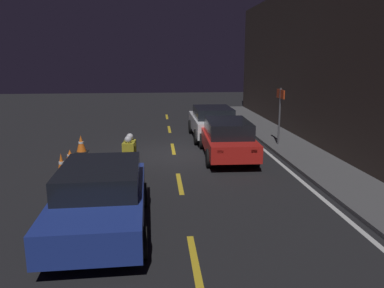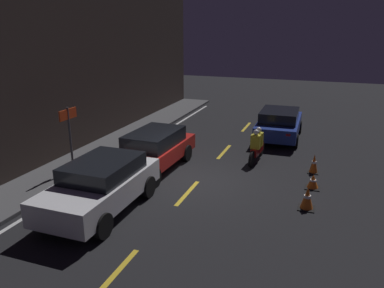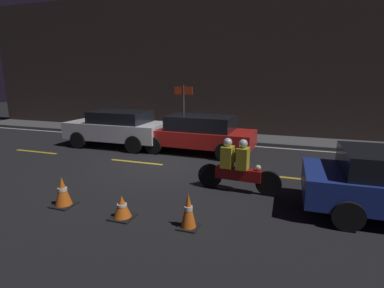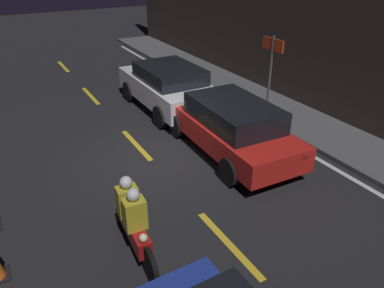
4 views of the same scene
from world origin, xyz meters
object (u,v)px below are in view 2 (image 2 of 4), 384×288
object	(u,v)px
sedan_white	(101,184)
shop_sign	(69,127)
traffic_cone_far	(314,164)
taxi_red	(153,150)
traffic_cone_mid	(313,182)
motorcycle	(257,146)
traffic_cone_near	(307,198)
sedan_blue	(279,123)

from	to	relation	value
sedan_white	shop_sign	size ratio (longest dim) A/B	1.75
traffic_cone_far	taxi_red	bearing A→B (deg)	106.52
sedan_white	traffic_cone_mid	distance (m)	6.92
shop_sign	motorcycle	bearing A→B (deg)	-58.47
traffic_cone_near	traffic_cone_mid	world-z (taller)	traffic_cone_near
motorcycle	shop_sign	bearing A→B (deg)	125.40
traffic_cone_mid	traffic_cone_far	size ratio (longest dim) A/B	0.68
motorcycle	shop_sign	world-z (taller)	shop_sign
sedan_blue	motorcycle	xyz separation A→B (m)	(-3.66, 0.38, -0.10)
taxi_red	traffic_cone_near	bearing A→B (deg)	78.39
shop_sign	traffic_cone_near	bearing A→B (deg)	-89.12
traffic_cone_near	shop_sign	distance (m)	8.38
taxi_red	sedan_white	bearing A→B (deg)	2.53
traffic_cone_far	sedan_blue	bearing A→B (deg)	23.99
shop_sign	taxi_red	bearing A→B (deg)	-59.26
traffic_cone_far	shop_sign	xyz separation A→B (m)	(-3.21, 8.28, 1.45)
traffic_cone_mid	traffic_cone_far	distance (m)	1.47
motorcycle	traffic_cone_mid	size ratio (longest dim) A/B	4.43
sedan_blue	shop_sign	world-z (taller)	shop_sign
traffic_cone_near	shop_sign	bearing A→B (deg)	90.88
taxi_red	traffic_cone_far	xyz separation A→B (m)	(1.71, -5.76, -0.42)
traffic_cone_near	traffic_cone_mid	size ratio (longest dim) A/B	1.41
traffic_cone_far	traffic_cone_mid	bearing A→B (deg)	-177.94
traffic_cone_mid	traffic_cone_far	bearing A→B (deg)	2.06
traffic_cone_mid	traffic_cone_far	world-z (taller)	traffic_cone_far
traffic_cone_mid	traffic_cone_near	bearing A→B (deg)	176.81
sedan_white	taxi_red	xyz separation A→B (m)	(3.52, 0.04, -0.04)
sedan_blue	traffic_cone_far	bearing A→B (deg)	-157.32
sedan_blue	traffic_cone_far	world-z (taller)	sedan_blue
sedan_blue	traffic_cone_near	xyz separation A→B (m)	(-7.24, -1.82, -0.42)
sedan_white	motorcycle	xyz separation A→B (m)	(5.73, -3.49, -0.16)
traffic_cone_mid	traffic_cone_far	xyz separation A→B (m)	(1.46, 0.05, 0.12)
sedan_white	traffic_cone_mid	size ratio (longest dim) A/B	8.50
motorcycle	traffic_cone_near	bearing A→B (deg)	-144.63
taxi_red	shop_sign	world-z (taller)	shop_sign
motorcycle	shop_sign	xyz separation A→B (m)	(-3.71, 6.05, 1.15)
motorcycle	traffic_cone_near	distance (m)	4.22
sedan_blue	traffic_cone_far	size ratio (longest dim) A/B	5.84
taxi_red	traffic_cone_far	size ratio (longest dim) A/B	6.29
traffic_cone_near	traffic_cone_far	bearing A→B (deg)	-0.70
motorcycle	traffic_cone_near	world-z (taller)	motorcycle
traffic_cone_near	traffic_cone_far	world-z (taller)	traffic_cone_far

